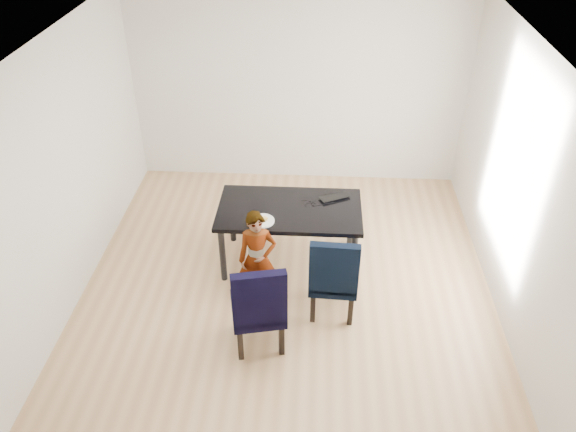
# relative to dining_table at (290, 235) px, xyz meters

# --- Properties ---
(floor) EXTENTS (4.50, 5.00, 0.01)m
(floor) POSITION_rel_dining_table_xyz_m (0.00, -0.50, -0.38)
(floor) COLOR tan
(floor) RESTS_ON ground
(ceiling) EXTENTS (4.50, 5.00, 0.01)m
(ceiling) POSITION_rel_dining_table_xyz_m (0.00, -0.50, 2.33)
(ceiling) COLOR white
(ceiling) RESTS_ON wall_back
(wall_back) EXTENTS (4.50, 0.01, 2.70)m
(wall_back) POSITION_rel_dining_table_xyz_m (0.00, 2.00, 0.98)
(wall_back) COLOR silver
(wall_back) RESTS_ON ground
(wall_front) EXTENTS (4.50, 0.01, 2.70)m
(wall_front) POSITION_rel_dining_table_xyz_m (0.00, -3.00, 0.98)
(wall_front) COLOR white
(wall_front) RESTS_ON ground
(wall_left) EXTENTS (0.01, 5.00, 2.70)m
(wall_left) POSITION_rel_dining_table_xyz_m (-2.25, -0.50, 0.98)
(wall_left) COLOR white
(wall_left) RESTS_ON ground
(wall_right) EXTENTS (0.01, 5.00, 2.70)m
(wall_right) POSITION_rel_dining_table_xyz_m (2.25, -0.50, 0.98)
(wall_right) COLOR white
(wall_right) RESTS_ON ground
(dining_table) EXTENTS (1.60, 0.90, 0.75)m
(dining_table) POSITION_rel_dining_table_xyz_m (0.00, 0.00, 0.00)
(dining_table) COLOR black
(dining_table) RESTS_ON floor
(chair_left) EXTENTS (0.60, 0.61, 1.04)m
(chair_left) POSITION_rel_dining_table_xyz_m (-0.23, -1.27, 0.14)
(chair_left) COLOR black
(chair_left) RESTS_ON floor
(chair_right) EXTENTS (0.51, 0.53, 1.01)m
(chair_right) POSITION_rel_dining_table_xyz_m (0.50, -0.78, 0.13)
(chair_right) COLOR black
(chair_right) RESTS_ON floor
(child) EXTENTS (0.44, 0.32, 1.10)m
(child) POSITION_rel_dining_table_xyz_m (-0.30, -0.65, 0.17)
(child) COLOR orange
(child) RESTS_ON floor
(plate) EXTENTS (0.35, 0.35, 0.01)m
(plate) POSITION_rel_dining_table_xyz_m (-0.28, -0.27, 0.38)
(plate) COLOR silver
(plate) RESTS_ON dining_table
(sandwich) EXTENTS (0.15, 0.08, 0.06)m
(sandwich) POSITION_rel_dining_table_xyz_m (-0.29, -0.28, 0.42)
(sandwich) COLOR #B99942
(sandwich) RESTS_ON plate
(laptop) EXTENTS (0.41, 0.36, 0.03)m
(laptop) POSITION_rel_dining_table_xyz_m (0.48, 0.28, 0.39)
(laptop) COLOR black
(laptop) RESTS_ON dining_table
(cable_tangle) EXTENTS (0.17, 0.17, 0.01)m
(cable_tangle) POSITION_rel_dining_table_xyz_m (0.23, 0.08, 0.38)
(cable_tangle) COLOR black
(cable_tangle) RESTS_ON dining_table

